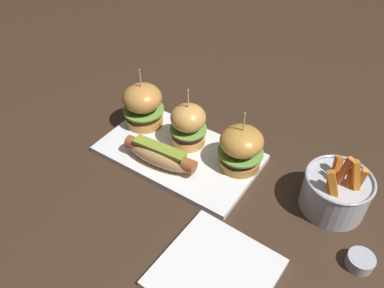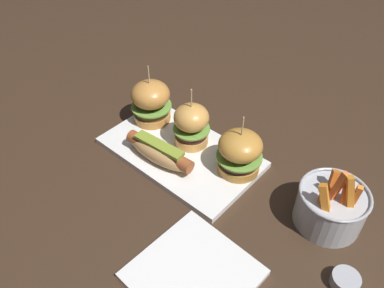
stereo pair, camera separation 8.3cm
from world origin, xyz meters
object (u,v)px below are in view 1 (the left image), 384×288
Objects in this scene: hot_dog at (160,155)px; slider_right at (241,148)px; platter_main at (179,153)px; slider_left at (143,105)px; sauce_ramekin at (360,261)px; fries_bucket at (336,192)px; slider_center at (188,125)px; side_plate at (215,273)px.

slider_right is (0.14, 0.09, 0.02)m from hot_dog.
platter_main is 2.37× the size of slider_left.
slider_right is at bearing 162.42° from sauce_ramekin.
slider_right is 1.01× the size of fries_bucket.
platter_main is 2.43× the size of slider_center.
slider_center reaches higher than fries_bucket.
slider_left reaches higher than hot_dog.
hot_dog is 0.43m from sauce_ramekin.
slider_left is 1.06× the size of slider_right.
platter_main is 0.07m from slider_center.
sauce_ramekin is (0.55, -0.09, -0.05)m from slider_left.
fries_bucket is at bearing 16.64° from hot_dog.
hot_dog is at bearing -96.17° from slider_center.
slider_left reaches higher than platter_main.
slider_right reaches higher than platter_main.
sauce_ramekin is at bearing 37.92° from side_plate.
hot_dog is 1.15× the size of slider_left.
hot_dog is at bearing -179.68° from sauce_ramekin.
platter_main is 1.90× the size of side_plate.
sauce_ramekin is at bearing -7.06° from platter_main.
sauce_ramekin is (0.29, -0.09, -0.05)m from slider_right.
hot_dog is 1.23× the size of fries_bucket.
slider_right is 0.21m from fries_bucket.
hot_dog is 0.10m from slider_center.
slider_right is at bearing 16.35° from platter_main.
side_plate is (0.35, -0.25, -0.06)m from slider_left.
slider_right is 0.76× the size of side_plate.
platter_main is 2.54× the size of fries_bucket.
slider_center is 0.44m from sauce_ramekin.
fries_bucket is at bearing 65.80° from side_plate.
slider_center reaches higher than slider_right.
sauce_ramekin is (0.43, 0.00, -0.03)m from hot_dog.
hot_dog is 0.16m from slider_left.
slider_left reaches higher than slider_center.
slider_left is 0.47m from fries_bucket.
slider_center is 1.04× the size of fries_bucket.
slider_center is 1.04× the size of slider_right.
fries_bucket is 0.29m from side_plate.
slider_right reaches higher than sauce_ramekin.
slider_left is 3.17× the size of sauce_ramekin.
fries_bucket is 2.96× the size of sauce_ramekin.
side_plate is at bearing -70.31° from slider_right.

